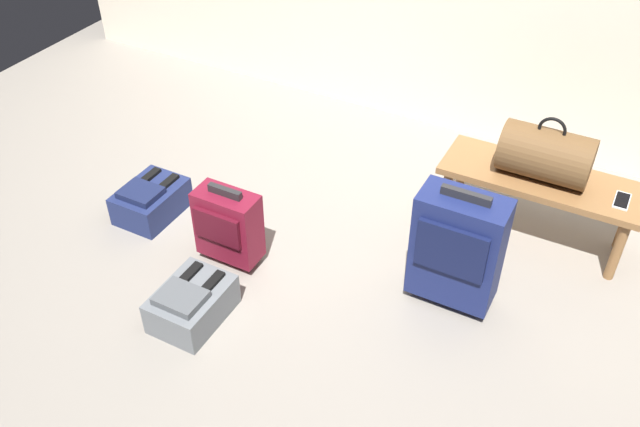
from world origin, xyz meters
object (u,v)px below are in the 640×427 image
object	(u,v)px
bench	(540,186)
backpack_navy	(151,200)
suitcase_small_burgundy	(228,225)
suitcase_upright_navy	(457,248)
backpack_grey	(192,303)
cell_phone	(622,201)
duffel_bag_brown	(546,154)

from	to	relation	value
bench	backpack_navy	distance (m)	2.08
suitcase_small_burgundy	backpack_navy	bearing A→B (deg)	169.20
suitcase_upright_navy	backpack_navy	distance (m)	1.71
bench	suitcase_upright_navy	bearing A→B (deg)	-108.32
backpack_grey	cell_phone	bearing A→B (deg)	38.69
suitcase_upright_navy	backpack_grey	size ratio (longest dim) A/B	1.70
cell_phone	suitcase_small_burgundy	world-z (taller)	suitcase_small_burgundy
backpack_navy	bench	bearing A→B (deg)	22.78
bench	suitcase_small_burgundy	size ratio (longest dim) A/B	2.17
suitcase_small_burgundy	cell_phone	bearing A→B (deg)	27.73
cell_phone	suitcase_small_burgundy	xyz separation A→B (m)	(-1.69, -0.89, -0.16)
suitcase_upright_navy	backpack_navy	bearing A→B (deg)	-174.97
bench	cell_phone	size ratio (longest dim) A/B	6.94
duffel_bag_brown	backpack_grey	xyz separation A→B (m)	(-1.23, -1.33, -0.43)
cell_phone	backpack_grey	distance (m)	2.10
duffel_bag_brown	backpack_navy	size ratio (longest dim) A/B	1.16
duffel_bag_brown	cell_phone	distance (m)	0.42
cell_phone	backpack_navy	world-z (taller)	cell_phone
cell_phone	backpack_grey	bearing A→B (deg)	-141.31
suitcase_upright_navy	suitcase_small_burgundy	world-z (taller)	suitcase_upright_navy
suitcase_small_burgundy	backpack_grey	bearing A→B (deg)	-81.37
duffel_bag_brown	backpack_navy	world-z (taller)	duffel_bag_brown
suitcase_upright_navy	backpack_navy	xyz separation A→B (m)	(-1.69, -0.15, -0.24)
bench	duffel_bag_brown	world-z (taller)	duffel_bag_brown
backpack_navy	suitcase_upright_navy	bearing A→B (deg)	5.03
duffel_bag_brown	suitcase_upright_navy	world-z (taller)	duffel_bag_brown
cell_phone	suitcase_upright_navy	size ratio (longest dim) A/B	0.22
suitcase_upright_navy	backpack_grey	xyz separation A→B (m)	(-1.02, -0.68, -0.24)
suitcase_small_burgundy	backpack_navy	xyz separation A→B (m)	(-0.60, 0.12, -0.15)
bench	suitcase_upright_navy	xyz separation A→B (m)	(-0.22, -0.65, 0.00)
duffel_bag_brown	bench	bearing A→B (deg)	-0.00
bench	suitcase_small_burgundy	xyz separation A→B (m)	(-1.30, -0.91, -0.09)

